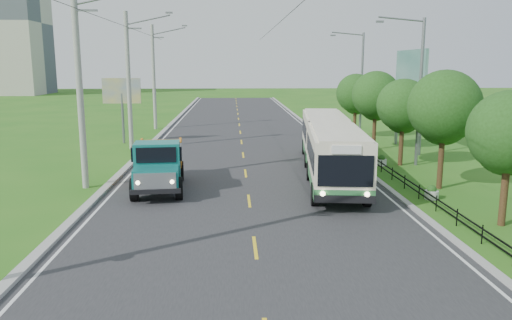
{
  "coord_description": "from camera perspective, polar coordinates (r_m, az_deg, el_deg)",
  "views": [
    {
      "loc": [
        -0.76,
        -16.32,
        6.2
      ],
      "look_at": [
        0.33,
        6.23,
        1.9
      ],
      "focal_mm": 35.0,
      "sensor_mm": 36.0,
      "label": 1
    }
  ],
  "objects": [
    {
      "name": "edge_line_left",
      "position": [
        37.31,
        -11.81,
        1.03
      ],
      "size": [
        0.12,
        120.0,
        0.0
      ],
      "primitive_type": "cube",
      "color": "silver",
      "rests_on": "road"
    },
    {
      "name": "dump_truck",
      "position": [
        25.53,
        -11.07,
        -0.17
      ],
      "size": [
        2.81,
        6.22,
        2.54
      ],
      "rotation": [
        0.0,
        0.0,
        0.08
      ],
      "color": "#126E6A",
      "rests_on": "ground"
    },
    {
      "name": "billboard_left",
      "position": [
        41.32,
        -15.09,
        7.19
      ],
      "size": [
        3.0,
        0.2,
        5.2
      ],
      "color": "slate",
      "rests_on": "ground"
    },
    {
      "name": "edge_line_right",
      "position": [
        37.57,
        8.65,
        1.2
      ],
      "size": [
        0.12,
        120.0,
        0.0
      ],
      "primitive_type": "cube",
      "color": "silver",
      "rests_on": "road"
    },
    {
      "name": "tree_fourth",
      "position": [
        32.36,
        16.48,
        5.72
      ],
      "size": [
        3.24,
        3.31,
        5.4
      ],
      "color": "#382314",
      "rests_on": "ground"
    },
    {
      "name": "pole_far",
      "position": [
        49.9,
        -11.57,
        9.31
      ],
      "size": [
        3.51,
        0.32,
        10.0
      ],
      "color": "gray",
      "rests_on": "ground"
    },
    {
      "name": "tree_fifth",
      "position": [
        38.04,
        13.54,
        6.96
      ],
      "size": [
        3.48,
        3.52,
        5.8
      ],
      "color": "#382314",
      "rests_on": "ground"
    },
    {
      "name": "streetlight_far",
      "position": [
        45.78,
        11.8,
        8.94
      ],
      "size": [
        3.02,
        0.2,
        9.07
      ],
      "color": "slate",
      "rests_on": "ground"
    },
    {
      "name": "pole_near",
      "position": [
        26.43,
        -19.45,
        7.78
      ],
      "size": [
        3.51,
        0.32,
        10.0
      ],
      "color": "gray",
      "rests_on": "ground"
    },
    {
      "name": "road",
      "position": [
        36.85,
        -1.55,
        1.11
      ],
      "size": [
        14.0,
        120.0,
        0.02
      ],
      "primitive_type": "cube",
      "color": "#28282B",
      "rests_on": "ground"
    },
    {
      "name": "tree_back",
      "position": [
        43.84,
        11.35,
        7.25
      ],
      "size": [
        3.3,
        3.36,
        5.5
      ],
      "color": "#382314",
      "rests_on": "ground"
    },
    {
      "name": "tree_third",
      "position": [
        26.75,
        20.72,
        5.35
      ],
      "size": [
        3.6,
        3.62,
        6.0
      ],
      "color": "#382314",
      "rests_on": "ground"
    },
    {
      "name": "ground",
      "position": [
        17.47,
        -0.1,
        -10.0
      ],
      "size": [
        240.0,
        240.0,
        0.0
      ],
      "primitive_type": "plane",
      "color": "#266317",
      "rests_on": "ground"
    },
    {
      "name": "streetlight_mid",
      "position": [
        32.41,
        18.01,
        7.97
      ],
      "size": [
        3.02,
        0.2,
        9.07
      ],
      "color": "slate",
      "rests_on": "ground"
    },
    {
      "name": "bus",
      "position": [
        28.63,
        8.4,
        1.91
      ],
      "size": [
        4.25,
        16.01,
        3.06
      ],
      "rotation": [
        0.0,
        0.0,
        -0.11
      ],
      "color": "#2F763D",
      "rests_on": "ground"
    },
    {
      "name": "pole_mid",
      "position": [
        38.08,
        -14.3,
        8.8
      ],
      "size": [
        3.51,
        0.32,
        10.0
      ],
      "color": "gray",
      "rests_on": "ground"
    },
    {
      "name": "billboard_right",
      "position": [
        38.6,
        17.23,
        9.04
      ],
      "size": [
        0.24,
        6.0,
        7.3
      ],
      "color": "slate",
      "rests_on": "ground"
    },
    {
      "name": "planter_near",
      "position": [
        24.91,
        19.43,
        -3.58
      ],
      "size": [
        0.64,
        0.64,
        0.67
      ],
      "color": "silver",
      "rests_on": "ground"
    },
    {
      "name": "tree_second",
      "position": [
        21.46,
        26.93,
        2.43
      ],
      "size": [
        3.18,
        3.26,
        5.3
      ],
      "color": "#382314",
      "rests_on": "ground"
    },
    {
      "name": "curb_right",
      "position": [
        37.67,
        9.39,
        1.25
      ],
      "size": [
        0.3,
        120.0,
        0.1
      ],
      "primitive_type": "cube",
      "color": "#9E9E99",
      "rests_on": "ground"
    },
    {
      "name": "centre_dash",
      "position": [
        17.46,
        -0.1,
        -9.94
      ],
      "size": [
        0.12,
        2.2,
        0.0
      ],
      "primitive_type": "cube",
      "color": "yellow",
      "rests_on": "road"
    },
    {
      "name": "planter_far",
      "position": [
        39.88,
        10.85,
        2.07
      ],
      "size": [
        0.64,
        0.64,
        0.67
      ],
      "color": "silver",
      "rests_on": "ground"
    },
    {
      "name": "railing_right",
      "position": [
        32.1,
        13.12,
        -0.09
      ],
      "size": [
        0.04,
        40.0,
        0.6
      ],
      "primitive_type": "cube",
      "color": "black",
      "rests_on": "ground"
    },
    {
      "name": "planter_mid",
      "position": [
        32.27,
        14.14,
        -0.1
      ],
      "size": [
        0.64,
        0.64,
        0.67
      ],
      "color": "silver",
      "rests_on": "ground"
    },
    {
      "name": "curb_left",
      "position": [
        37.39,
        -12.65,
        1.1
      ],
      "size": [
        0.4,
        120.0,
        0.15
      ],
      "primitive_type": "cube",
      "color": "#9E9E99",
      "rests_on": "ground"
    }
  ]
}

